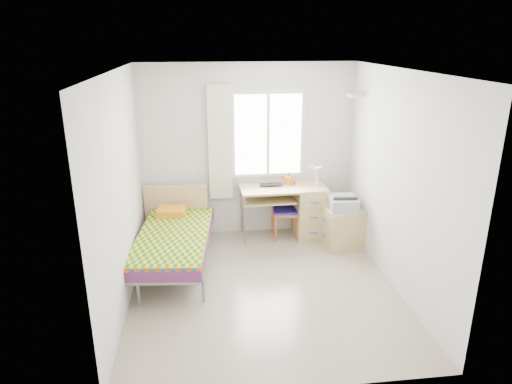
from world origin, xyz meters
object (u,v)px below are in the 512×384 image
at_px(bed, 174,237).
at_px(desk, 305,209).
at_px(chair, 285,207).
at_px(printer, 343,203).
at_px(cabinet, 342,227).

relative_size(bed, desk, 1.58).
height_order(chair, printer, chair).
xyz_separation_m(cabinet, printer, (-0.02, -0.01, 0.39)).
bearing_deg(desk, chair, 176.35).
bearing_deg(printer, bed, -167.61).
bearing_deg(cabinet, desk, 129.42).
distance_m(desk, chair, 0.31).
xyz_separation_m(desk, printer, (0.45, -0.44, 0.24)).
height_order(bed, chair, same).
relative_size(desk, chair, 1.52).
height_order(bed, desk, bed).
height_order(desk, chair, chair).
bearing_deg(cabinet, chair, 142.44).
bearing_deg(chair, cabinet, -22.49).
relative_size(bed, chair, 2.41).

